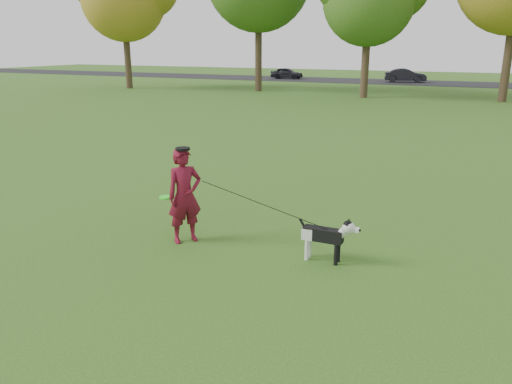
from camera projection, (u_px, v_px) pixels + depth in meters
The scene contains 7 objects.
ground at pixel (252, 258), 7.93m from camera, with size 120.00×120.00×0.00m, color #285116.
road at pixel (447, 84), 42.84m from camera, with size 120.00×7.00×0.02m, color black.
man at pixel (185, 196), 8.41m from camera, with size 0.60×0.39×1.63m, color maroon.
dog at pixel (328, 234), 7.68m from camera, with size 0.99×0.20×0.75m.
car_left at pixel (287, 73), 48.55m from camera, with size 1.26×3.14×1.07m, color black.
car_mid at pixel (405, 75), 44.09m from camera, with size 1.25×3.59×1.18m, color black.
man_held_items at pixel (266, 206), 7.87m from camera, with size 3.03×0.38×1.14m.
Camera 1 is at (3.07, -6.63, 3.27)m, focal length 35.00 mm.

